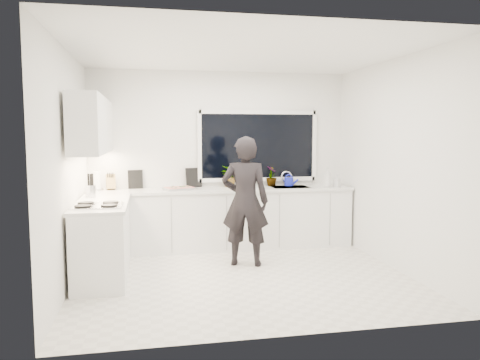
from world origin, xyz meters
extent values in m
cube|color=beige|center=(0.00, 0.00, -0.01)|extent=(4.00, 3.50, 0.02)
cube|color=white|center=(0.00, 1.76, 1.35)|extent=(4.00, 0.02, 2.70)
cube|color=white|center=(-2.01, 0.00, 1.35)|extent=(0.02, 3.50, 2.70)
cube|color=white|center=(2.01, 0.00, 1.35)|extent=(0.02, 3.50, 2.70)
cube|color=white|center=(0.00, 0.00, 2.71)|extent=(4.00, 3.50, 0.02)
cube|color=black|center=(0.60, 1.73, 1.55)|extent=(1.80, 0.02, 1.00)
cube|color=white|center=(0.00, 1.45, 0.44)|extent=(3.92, 0.58, 0.88)
cube|color=white|center=(-1.67, 0.35, 0.44)|extent=(0.58, 1.60, 0.88)
cube|color=silver|center=(0.00, 1.44, 0.90)|extent=(3.94, 0.62, 0.04)
cube|color=silver|center=(-1.67, 0.35, 0.90)|extent=(0.62, 1.60, 0.04)
cube|color=white|center=(-1.79, 0.70, 1.85)|extent=(0.34, 2.10, 0.70)
cube|color=silver|center=(1.05, 1.45, 0.87)|extent=(0.58, 0.42, 0.14)
cylinder|color=silver|center=(1.05, 1.65, 1.03)|extent=(0.03, 0.03, 0.22)
cube|color=black|center=(-1.69, 0.00, 0.94)|extent=(0.56, 0.48, 0.03)
imported|color=black|center=(0.14, 0.49, 0.86)|extent=(0.72, 0.58, 1.71)
cube|color=#B8B7BC|center=(-0.67, 1.42, 0.94)|extent=(0.50, 0.43, 0.03)
cube|color=#A9161E|center=(-0.67, 1.42, 0.95)|extent=(0.45, 0.39, 0.01)
cylinder|color=#141DBE|center=(1.08, 1.61, 0.98)|extent=(0.19, 0.19, 0.13)
cylinder|color=white|center=(-1.85, 1.55, 1.05)|extent=(0.14, 0.14, 0.26)
cube|color=#936444|center=(-1.66, 1.59, 1.03)|extent=(0.15, 0.12, 0.22)
cylinder|color=silver|center=(-1.85, 0.80, 1.00)|extent=(0.16, 0.16, 0.16)
cube|color=black|center=(-1.31, 1.69, 1.06)|extent=(0.22, 0.04, 0.28)
cube|color=black|center=(-0.43, 1.69, 1.07)|extent=(0.25, 0.09, 0.30)
imported|color=#26662D|center=(0.13, 1.61, 1.08)|extent=(0.33, 0.36, 0.33)
imported|color=#26662D|center=(0.47, 1.61, 1.08)|extent=(0.19, 0.14, 0.33)
imported|color=#26662D|center=(0.79, 1.61, 1.08)|extent=(0.21, 0.21, 0.32)
imported|color=#D8BF66|center=(1.61, 1.30, 1.07)|extent=(0.16, 0.16, 0.30)
imported|color=#D8BF66|center=(1.76, 1.30, 1.02)|extent=(0.12, 0.12, 0.19)
camera|label=1|loc=(-1.10, -5.49, 1.75)|focal=35.00mm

